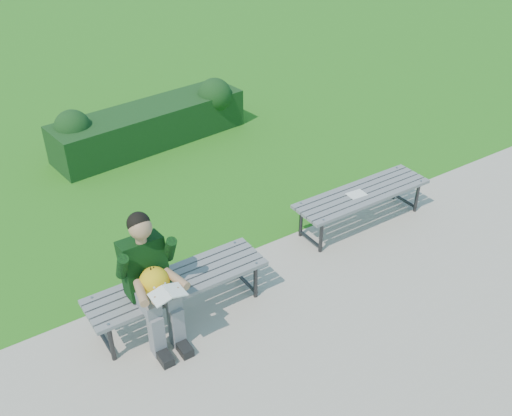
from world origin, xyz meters
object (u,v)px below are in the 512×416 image
bench_left (178,284)px  seated_boy (151,277)px  bench_right (362,196)px  paper_sheet (357,194)px  hedge (151,122)px

bench_left → seated_boy: (-0.30, -0.10, 0.30)m
bench_right → paper_sheet: bearing=180.0°
hedge → bench_right: size_ratio=1.76×
bench_left → paper_sheet: 2.53m
hedge → paper_sheet: bearing=-73.0°
hedge → seated_boy: seated_boy is taller
bench_right → seated_boy: seated_boy is taller
hedge → bench_right: 3.71m
hedge → bench_left: bearing=-110.9°
bench_left → seated_boy: 0.44m
hedge → paper_sheet: 3.68m
bench_left → paper_sheet: bearing=5.3°
bench_right → paper_sheet: size_ratio=7.80×
seated_boy → paper_sheet: 2.84m
paper_sheet → bench_left: bearing=-174.7°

